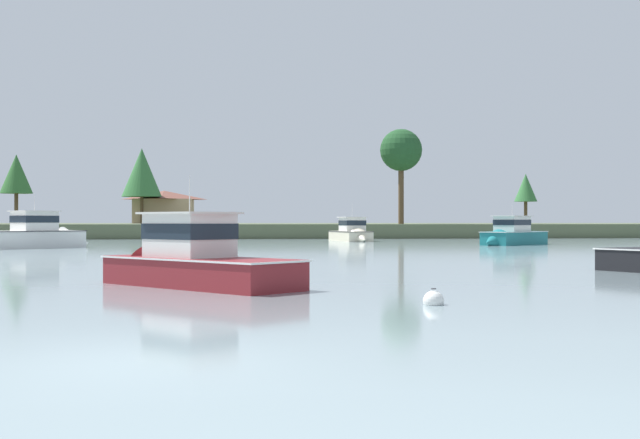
# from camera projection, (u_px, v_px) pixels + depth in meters

# --- Properties ---
(ground_plane) EXTENTS (430.88, 430.88, 0.00)m
(ground_plane) POSITION_uv_depth(u_px,v_px,m) (140.00, 361.00, 11.34)
(ground_plane) COLOR gray
(far_shore_bank) EXTENTS (193.90, 57.72, 1.56)m
(far_shore_bank) POSITION_uv_depth(u_px,v_px,m) (219.00, 229.00, 116.81)
(far_shore_bank) COLOR #4C563D
(far_shore_bank) RESTS_ON ground
(cruiser_cream) EXTENTS (3.45, 8.55, 4.56)m
(cruiser_cream) POSITION_uv_depth(u_px,v_px,m) (353.00, 235.00, 79.12)
(cruiser_cream) COLOR beige
(cruiser_cream) RESTS_ON ground
(cruiser_white) EXTENTS (8.40, 8.03, 4.80)m
(cruiser_white) POSITION_uv_depth(u_px,v_px,m) (38.00, 240.00, 59.12)
(cruiser_white) COLOR white
(cruiser_white) RESTS_ON ground
(cruiser_maroon) EXTENTS (6.60, 7.10, 4.03)m
(cruiser_maroon) POSITION_uv_depth(u_px,v_px,m) (183.00, 269.00, 24.63)
(cruiser_maroon) COLOR maroon
(cruiser_maroon) RESTS_ON ground
(cruiser_teal) EXTENTS (7.54, 7.25, 4.17)m
(cruiser_teal) POSITION_uv_depth(u_px,v_px,m) (510.00, 238.00, 66.58)
(cruiser_teal) COLOR #196B70
(cruiser_teal) RESTS_ON ground
(mooring_buoy_white) EXTENTS (0.48, 0.48, 0.53)m
(mooring_buoy_white) POSITION_uv_depth(u_px,v_px,m) (434.00, 301.00, 18.95)
(mooring_buoy_white) COLOR white
(mooring_buoy_white) RESTS_ON ground
(shore_tree_inland_c) EXTENTS (3.24, 3.24, 7.10)m
(shore_tree_inland_c) POSITION_uv_depth(u_px,v_px,m) (526.00, 188.00, 119.26)
(shore_tree_inland_c) COLOR brown
(shore_tree_inland_c) RESTS_ON far_shore_bank
(shore_tree_right) EXTENTS (5.61, 5.61, 10.64)m
(shore_tree_right) POSITION_uv_depth(u_px,v_px,m) (142.00, 173.00, 118.05)
(shore_tree_right) COLOR brown
(shore_tree_right) RESTS_ON far_shore_bank
(shore_tree_center_right) EXTENTS (4.98, 4.98, 11.24)m
(shore_tree_center_right) POSITION_uv_depth(u_px,v_px,m) (401.00, 151.00, 98.86)
(shore_tree_center_right) COLOR brown
(shore_tree_center_right) RESTS_ON far_shore_bank
(shore_tree_right_mid) EXTENTS (3.87, 3.87, 8.42)m
(shore_tree_right_mid) POSITION_uv_depth(u_px,v_px,m) (16.00, 174.00, 100.93)
(shore_tree_right_mid) COLOR brown
(shore_tree_right_mid) RESTS_ON far_shore_bank
(cottage_near_water) EXTENTS (9.04, 10.28, 4.85)m
(cottage_near_water) POSITION_uv_depth(u_px,v_px,m) (164.00, 207.00, 123.82)
(cottage_near_water) COLOR tan
(cottage_near_water) RESTS_ON far_shore_bank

